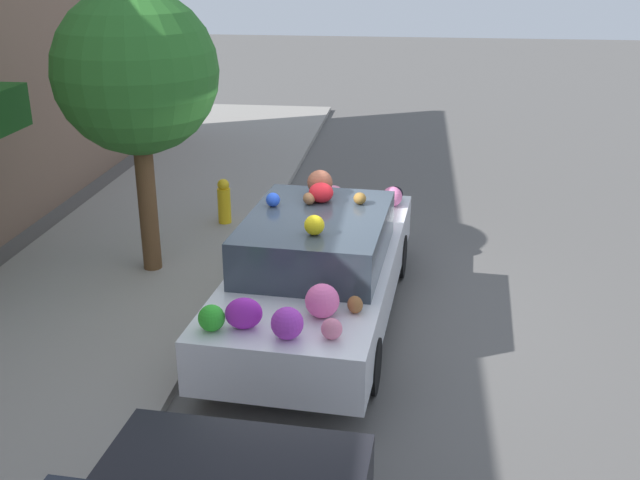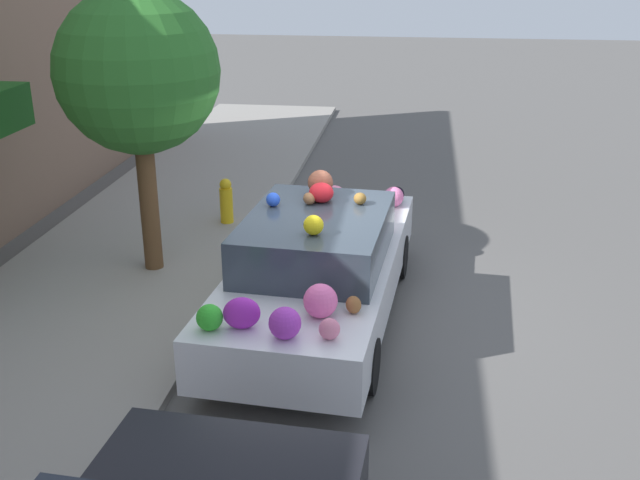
% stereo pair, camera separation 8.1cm
% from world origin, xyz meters
% --- Properties ---
extents(ground_plane, '(60.00, 60.00, 0.00)m').
position_xyz_m(ground_plane, '(0.00, 0.00, 0.00)').
color(ground_plane, '#565451').
extents(sidewalk_curb, '(24.00, 3.20, 0.10)m').
position_xyz_m(sidewalk_curb, '(0.00, 2.70, 0.05)').
color(sidewalk_curb, gray).
rests_on(sidewalk_curb, ground).
extents(street_tree, '(2.01, 2.01, 3.58)m').
position_xyz_m(street_tree, '(0.99, 2.26, 2.66)').
color(street_tree, brown).
rests_on(street_tree, sidewalk_curb).
extents(fire_hydrant, '(0.20, 0.20, 0.70)m').
position_xyz_m(fire_hydrant, '(2.83, 1.73, 0.45)').
color(fire_hydrant, gold).
rests_on(fire_hydrant, sidewalk_curb).
extents(art_car, '(4.68, 2.02, 1.66)m').
position_xyz_m(art_car, '(-0.03, -0.11, 0.71)').
color(art_car, silver).
rests_on(art_car, ground).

